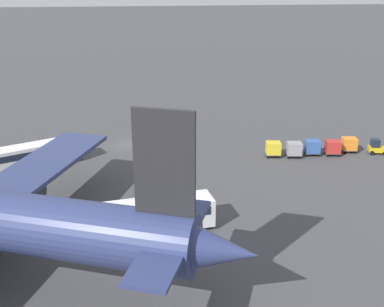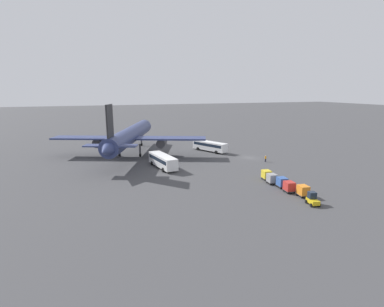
% 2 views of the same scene
% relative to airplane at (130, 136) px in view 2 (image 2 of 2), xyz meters
% --- Properties ---
extents(ground_plane, '(600.00, 600.00, 0.00)m').
position_rel_airplane_xyz_m(ground_plane, '(-13.96, -30.64, -5.83)').
color(ground_plane, '#424244').
extents(airplane, '(47.64, 41.81, 15.51)m').
position_rel_airplane_xyz_m(airplane, '(0.00, 0.00, 0.00)').
color(airplane, navy).
rests_on(airplane, ground).
extents(shuttle_bus_near, '(12.06, 7.46, 3.02)m').
position_rel_airplane_xyz_m(shuttle_bus_near, '(-2.27, -23.66, -4.00)').
color(shuttle_bus_near, white).
rests_on(shuttle_bus_near, ground).
extents(shuttle_bus_far, '(11.82, 4.60, 3.15)m').
position_rel_airplane_xyz_m(shuttle_bus_far, '(-16.46, -5.24, -3.93)').
color(shuttle_bus_far, white).
rests_on(shuttle_bus_far, ground).
extents(baggage_tug, '(2.63, 2.09, 2.10)m').
position_rel_airplane_xyz_m(baggage_tug, '(-47.97, -22.69, -4.88)').
color(baggage_tug, gold).
rests_on(baggage_tug, ground).
extents(worker_person, '(0.38, 0.38, 1.74)m').
position_rel_airplane_xyz_m(worker_person, '(-19.71, -32.18, -4.95)').
color(worker_person, '#1E1E2D').
rests_on(worker_person, ground).
extents(cargo_cart_orange, '(2.20, 1.93, 2.06)m').
position_rel_airplane_xyz_m(cargo_cart_orange, '(-44.43, -23.70, -4.63)').
color(cargo_cart_orange, '#38383D').
rests_on(cargo_cart_orange, ground).
extents(cargo_cart_red, '(2.20, 1.93, 2.06)m').
position_rel_airplane_xyz_m(cargo_cart_red, '(-41.70, -22.82, -4.63)').
color(cargo_cart_red, '#38383D').
rests_on(cargo_cart_red, ground).
extents(cargo_cart_blue, '(2.20, 1.93, 2.06)m').
position_rel_airplane_xyz_m(cargo_cart_blue, '(-38.98, -23.24, -4.63)').
color(cargo_cart_blue, '#38383D').
rests_on(cargo_cart_blue, ground).
extents(cargo_cart_grey, '(2.20, 1.93, 2.06)m').
position_rel_airplane_xyz_m(cargo_cart_grey, '(-36.25, -22.79, -4.63)').
color(cargo_cart_grey, '#38383D').
rests_on(cargo_cart_grey, ground).
extents(cargo_cart_yellow, '(2.20, 1.93, 2.06)m').
position_rel_airplane_xyz_m(cargo_cart_yellow, '(-33.53, -23.33, -4.63)').
color(cargo_cart_yellow, '#38383D').
rests_on(cargo_cart_yellow, ground).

